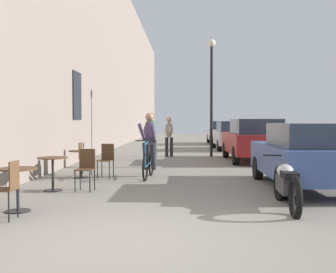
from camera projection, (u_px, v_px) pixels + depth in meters
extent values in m
plane|color=gray|center=(132.00, 241.00, 5.16)|extent=(88.00, 88.00, 0.00)
cube|color=gray|center=(95.00, 43.00, 19.09)|extent=(0.50, 68.00, 10.14)
cube|color=black|center=(77.00, 96.00, 14.81)|extent=(0.04, 1.10, 1.70)
cylinder|color=black|center=(18.00, 211.00, 6.84)|extent=(0.40, 0.40, 0.02)
cylinder|color=black|center=(18.00, 190.00, 6.83)|extent=(0.05, 0.05, 0.67)
cylinder|color=#4C331E|center=(18.00, 169.00, 6.82)|extent=(0.64, 0.64, 0.02)
cylinder|color=black|center=(9.00, 207.00, 6.10)|extent=(0.02, 0.02, 0.45)
cylinder|color=black|center=(18.00, 203.00, 6.42)|extent=(0.02, 0.02, 0.45)
cube|color=#4C331E|center=(3.00, 189.00, 6.26)|extent=(0.38, 0.38, 0.02)
cube|color=#4C331E|center=(14.00, 175.00, 6.25)|extent=(0.02, 0.34, 0.42)
cylinder|color=black|center=(53.00, 190.00, 8.88)|extent=(0.40, 0.40, 0.02)
cylinder|color=black|center=(53.00, 174.00, 8.87)|extent=(0.05, 0.05, 0.67)
cylinder|color=#4C331E|center=(53.00, 158.00, 8.86)|extent=(0.64, 0.64, 0.02)
cylinder|color=black|center=(90.00, 182.00, 8.67)|extent=(0.02, 0.02, 0.45)
cylinder|color=black|center=(75.00, 182.00, 8.71)|extent=(0.02, 0.02, 0.45)
cylinder|color=black|center=(95.00, 180.00, 8.99)|extent=(0.02, 0.02, 0.45)
cylinder|color=black|center=(80.00, 179.00, 9.03)|extent=(0.02, 0.02, 0.45)
cube|color=#4C331E|center=(85.00, 170.00, 8.84)|extent=(0.41, 0.41, 0.02)
cube|color=#4C331E|center=(88.00, 158.00, 9.01)|extent=(0.34, 0.05, 0.42)
cylinder|color=black|center=(81.00, 178.00, 10.91)|extent=(0.40, 0.40, 0.02)
cylinder|color=black|center=(81.00, 164.00, 10.90)|extent=(0.05, 0.05, 0.67)
cylinder|color=#4C331E|center=(81.00, 151.00, 10.88)|extent=(0.64, 0.64, 0.02)
cylinder|color=black|center=(109.00, 170.00, 10.69)|extent=(0.02, 0.02, 0.45)
cylinder|color=black|center=(97.00, 170.00, 10.75)|extent=(0.02, 0.02, 0.45)
cylinder|color=black|center=(113.00, 169.00, 11.00)|extent=(0.02, 0.02, 0.45)
cylinder|color=black|center=(102.00, 169.00, 11.07)|extent=(0.02, 0.02, 0.45)
cube|color=#4C331E|center=(105.00, 161.00, 10.87)|extent=(0.43, 0.43, 0.02)
cube|color=#4C331E|center=(108.00, 152.00, 11.04)|extent=(0.34, 0.07, 0.42)
cylinder|color=black|center=(94.00, 166.00, 11.72)|extent=(0.02, 0.02, 0.45)
cylinder|color=black|center=(91.00, 167.00, 11.40)|extent=(0.02, 0.02, 0.45)
cylinder|color=black|center=(83.00, 166.00, 11.73)|extent=(0.02, 0.02, 0.45)
cylinder|color=black|center=(80.00, 167.00, 11.41)|extent=(0.02, 0.02, 0.45)
cube|color=#4C331E|center=(87.00, 158.00, 11.56)|extent=(0.38, 0.38, 0.02)
cube|color=#4C331E|center=(80.00, 150.00, 11.56)|extent=(0.02, 0.34, 0.42)
torus|color=black|center=(145.00, 168.00, 10.37)|extent=(0.09, 0.71, 0.71)
torus|color=black|center=(151.00, 163.00, 11.41)|extent=(0.09, 0.71, 0.71)
cylinder|color=#286084|center=(151.00, 153.00, 11.31)|extent=(0.05, 0.22, 0.58)
cylinder|color=#286084|center=(148.00, 142.00, 10.80)|extent=(0.09, 0.83, 0.14)
cylinder|color=#286084|center=(145.00, 154.00, 10.38)|extent=(0.04, 0.09, 0.67)
cylinder|color=#286084|center=(148.00, 164.00, 10.91)|extent=(0.10, 1.00, 0.12)
cylinder|color=black|center=(145.00, 141.00, 10.39)|extent=(0.52, 0.06, 0.03)
ellipsoid|color=black|center=(150.00, 142.00, 11.21)|extent=(0.12, 0.24, 0.06)
ellipsoid|color=#4C3D5B|center=(150.00, 132.00, 11.12)|extent=(0.36, 0.37, 0.59)
sphere|color=#A57A5B|center=(149.00, 117.00, 11.07)|extent=(0.22, 0.22, 0.22)
cylinder|color=#26262D|center=(153.00, 156.00, 11.06)|extent=(0.15, 0.40, 0.75)
cylinder|color=#26262D|center=(146.00, 156.00, 11.08)|extent=(0.15, 0.40, 0.75)
cylinder|color=#4C3D5B|center=(153.00, 132.00, 10.72)|extent=(0.12, 0.75, 0.48)
cylinder|color=#4C3D5B|center=(142.00, 132.00, 10.75)|extent=(0.15, 0.75, 0.48)
cylinder|color=#26262D|center=(154.00, 154.00, 13.47)|extent=(0.14, 0.14, 0.87)
cylinder|color=#26262D|center=(148.00, 154.00, 13.45)|extent=(0.14, 0.14, 0.87)
ellipsoid|color=#38564C|center=(151.00, 130.00, 13.43)|extent=(0.38, 0.30, 0.69)
sphere|color=brown|center=(151.00, 116.00, 13.42)|extent=(0.22, 0.22, 0.22)
cylinder|color=#26262D|center=(151.00, 149.00, 15.92)|extent=(0.14, 0.14, 0.86)
cylinder|color=#26262D|center=(146.00, 149.00, 15.93)|extent=(0.14, 0.14, 0.86)
ellipsoid|color=brown|center=(149.00, 129.00, 15.90)|extent=(0.35, 0.25, 0.68)
sphere|color=#A57A5B|center=(149.00, 117.00, 15.88)|extent=(0.22, 0.22, 0.22)
cylinder|color=#26262D|center=(171.00, 147.00, 17.45)|extent=(0.14, 0.14, 0.81)
cylinder|color=#26262D|center=(167.00, 147.00, 17.42)|extent=(0.14, 0.14, 0.81)
ellipsoid|color=#9E9384|center=(169.00, 130.00, 17.41)|extent=(0.38, 0.30, 0.65)
sphere|color=tan|center=(169.00, 120.00, 17.39)|extent=(0.22, 0.22, 0.22)
cylinder|color=black|center=(211.00, 102.00, 17.38)|extent=(0.12, 0.12, 4.60)
sphere|color=silver|center=(212.00, 43.00, 17.29)|extent=(0.32, 0.32, 0.32)
cube|color=#384C84|center=(303.00, 160.00, 9.28)|extent=(1.69, 4.06, 0.66)
cube|color=#283342|center=(310.00, 135.00, 8.77)|extent=(1.42, 2.20, 0.49)
cylinder|color=black|center=(258.00, 168.00, 10.66)|extent=(0.19, 0.59, 0.59)
cylinder|color=black|center=(318.00, 168.00, 10.60)|extent=(0.19, 0.59, 0.59)
cylinder|color=black|center=(283.00, 183.00, 7.98)|extent=(0.19, 0.59, 0.59)
cube|color=maroon|center=(253.00, 143.00, 15.58)|extent=(1.91, 4.44, 0.72)
cube|color=#283342|center=(255.00, 126.00, 15.02)|extent=(1.58, 2.41, 0.53)
cylinder|color=black|center=(226.00, 150.00, 17.06)|extent=(0.22, 0.64, 0.63)
cylinder|color=black|center=(266.00, 150.00, 17.02)|extent=(0.22, 0.64, 0.63)
cylinder|color=black|center=(236.00, 156.00, 14.15)|extent=(0.22, 0.64, 0.63)
cylinder|color=black|center=(285.00, 156.00, 14.12)|extent=(0.22, 0.64, 0.63)
cube|color=#B7B7BC|center=(231.00, 137.00, 21.83)|extent=(1.82, 4.18, 0.67)
cube|color=#283342|center=(233.00, 126.00, 21.32)|extent=(1.50, 2.27, 0.50)
cylinder|color=black|center=(214.00, 142.00, 23.22)|extent=(0.21, 0.60, 0.60)
cylinder|color=black|center=(242.00, 143.00, 23.20)|extent=(0.21, 0.60, 0.60)
cylinder|color=black|center=(219.00, 145.00, 20.49)|extent=(0.21, 0.60, 0.60)
cylinder|color=black|center=(251.00, 145.00, 20.47)|extent=(0.21, 0.60, 0.60)
cube|color=#B7B7BC|center=(222.00, 134.00, 27.16)|extent=(1.76, 4.20, 0.68)
cube|color=#283342|center=(223.00, 125.00, 26.63)|extent=(1.47, 2.27, 0.51)
cylinder|color=black|center=(208.00, 138.00, 28.57)|extent=(0.20, 0.60, 0.60)
cylinder|color=black|center=(231.00, 138.00, 28.52)|extent=(0.20, 0.60, 0.60)
cylinder|color=black|center=(211.00, 140.00, 25.82)|extent=(0.20, 0.60, 0.60)
cylinder|color=black|center=(237.00, 140.00, 25.77)|extent=(0.20, 0.60, 0.60)
torus|color=black|center=(279.00, 184.00, 7.89)|extent=(0.12, 0.69, 0.69)
torus|color=black|center=(295.00, 198.00, 6.45)|extent=(0.13, 0.70, 0.70)
cube|color=#333338|center=(286.00, 184.00, 7.17)|extent=(0.28, 0.77, 0.28)
ellipsoid|color=#B7B7BC|center=(285.00, 171.00, 7.26)|extent=(0.30, 0.53, 0.24)
cube|color=black|center=(290.00, 175.00, 6.88)|extent=(0.26, 0.45, 0.10)
cylinder|color=black|center=(280.00, 155.00, 7.77)|extent=(0.62, 0.06, 0.03)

